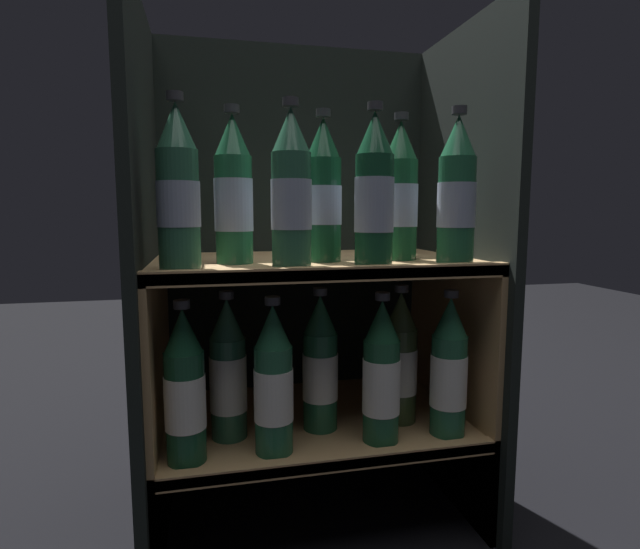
{
  "coord_description": "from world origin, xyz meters",
  "views": [
    {
      "loc": [
        -0.21,
        -0.78,
        0.63
      ],
      "look_at": [
        0.0,
        0.14,
        0.51
      ],
      "focal_mm": 28.0,
      "sensor_mm": 36.0,
      "label": 1
    }
  ],
  "objects_px": {
    "bottle_lower_back_2": "(400,361)",
    "bottle_upper_back_2": "(400,195)",
    "bottle_upper_front_1": "(291,193)",
    "bottle_upper_front_3": "(457,194)",
    "bottle_lower_back_0": "(228,374)",
    "bottle_lower_front_0": "(185,391)",
    "bottle_lower_front_2": "(381,376)",
    "bottle_upper_front_0": "(178,192)",
    "bottle_upper_front_2": "(374,194)",
    "bottle_lower_front_3": "(449,371)",
    "bottle_upper_back_1": "(323,194)",
    "bottle_lower_back_1": "(319,367)",
    "bottle_upper_back_0": "(234,194)",
    "bottle_lower_front_1": "(274,384)"
  },
  "relations": [
    {
      "from": "bottle_lower_back_2",
      "to": "bottle_upper_back_2",
      "type": "bearing_deg",
      "value": 180.0
    },
    {
      "from": "bottle_upper_front_1",
      "to": "bottle_upper_front_3",
      "type": "height_order",
      "value": "same"
    },
    {
      "from": "bottle_lower_back_0",
      "to": "bottle_lower_back_2",
      "type": "bearing_deg",
      "value": 0.0
    },
    {
      "from": "bottle_upper_front_1",
      "to": "bottle_lower_back_0",
      "type": "distance_m",
      "value": 0.36
    },
    {
      "from": "bottle_lower_front_0",
      "to": "bottle_lower_front_2",
      "type": "distance_m",
      "value": 0.35
    },
    {
      "from": "bottle_upper_front_0",
      "to": "bottle_upper_back_2",
      "type": "distance_m",
      "value": 0.42
    },
    {
      "from": "bottle_upper_front_2",
      "to": "bottle_lower_back_2",
      "type": "height_order",
      "value": "bottle_upper_front_2"
    },
    {
      "from": "bottle_upper_front_3",
      "to": "bottle_lower_front_2",
      "type": "relative_size",
      "value": 1.0
    },
    {
      "from": "bottle_lower_back_2",
      "to": "bottle_lower_front_3",
      "type": "bearing_deg",
      "value": -48.82
    },
    {
      "from": "bottle_upper_back_1",
      "to": "bottle_lower_back_2",
      "type": "height_order",
      "value": "bottle_upper_back_1"
    },
    {
      "from": "bottle_upper_back_1",
      "to": "bottle_lower_front_2",
      "type": "height_order",
      "value": "bottle_upper_back_1"
    },
    {
      "from": "bottle_lower_back_1",
      "to": "bottle_lower_back_2",
      "type": "distance_m",
      "value": 0.17
    },
    {
      "from": "bottle_upper_front_3",
      "to": "bottle_lower_front_2",
      "type": "height_order",
      "value": "bottle_upper_front_3"
    },
    {
      "from": "bottle_upper_front_3",
      "to": "bottle_upper_back_1",
      "type": "distance_m",
      "value": 0.24
    },
    {
      "from": "bottle_lower_back_0",
      "to": "bottle_lower_back_1",
      "type": "height_order",
      "value": "same"
    },
    {
      "from": "bottle_upper_back_2",
      "to": "bottle_lower_front_3",
      "type": "distance_m",
      "value": 0.35
    },
    {
      "from": "bottle_upper_front_3",
      "to": "bottle_lower_front_0",
      "type": "distance_m",
      "value": 0.59
    },
    {
      "from": "bottle_upper_back_1",
      "to": "bottle_lower_back_1",
      "type": "distance_m",
      "value": 0.33
    },
    {
      "from": "bottle_lower_front_2",
      "to": "bottle_lower_back_1",
      "type": "height_order",
      "value": "same"
    },
    {
      "from": "bottle_upper_front_3",
      "to": "bottle_upper_back_2",
      "type": "bearing_deg",
      "value": 135.57
    },
    {
      "from": "bottle_lower_back_1",
      "to": "bottle_upper_front_1",
      "type": "bearing_deg",
      "value": -130.4
    },
    {
      "from": "bottle_upper_front_1",
      "to": "bottle_upper_back_2",
      "type": "height_order",
      "value": "same"
    },
    {
      "from": "bottle_upper_front_2",
      "to": "bottle_upper_back_2",
      "type": "distance_m",
      "value": 0.11
    },
    {
      "from": "bottle_upper_back_1",
      "to": "bottle_upper_front_2",
      "type": "bearing_deg",
      "value": -46.48
    },
    {
      "from": "bottle_upper_front_1",
      "to": "bottle_upper_back_1",
      "type": "xyz_separation_m",
      "value": [
        0.07,
        0.08,
        0.0
      ]
    },
    {
      "from": "bottle_upper_back_0",
      "to": "bottle_lower_back_2",
      "type": "height_order",
      "value": "bottle_upper_back_0"
    },
    {
      "from": "bottle_lower_front_2",
      "to": "bottle_lower_front_3",
      "type": "distance_m",
      "value": 0.13
    },
    {
      "from": "bottle_upper_front_3",
      "to": "bottle_lower_front_1",
      "type": "relative_size",
      "value": 1.0
    },
    {
      "from": "bottle_lower_front_0",
      "to": "bottle_lower_front_1",
      "type": "distance_m",
      "value": 0.15
    },
    {
      "from": "bottle_lower_back_0",
      "to": "bottle_lower_front_3",
      "type": "bearing_deg",
      "value": -10.68
    },
    {
      "from": "bottle_upper_front_2",
      "to": "bottle_upper_back_0",
      "type": "distance_m",
      "value": 0.25
    },
    {
      "from": "bottle_upper_front_3",
      "to": "bottle_upper_back_1",
      "type": "bearing_deg",
      "value": 161.51
    },
    {
      "from": "bottle_lower_front_0",
      "to": "bottle_lower_back_0",
      "type": "height_order",
      "value": "same"
    },
    {
      "from": "bottle_upper_back_1",
      "to": "bottle_lower_front_3",
      "type": "distance_m",
      "value": 0.41
    },
    {
      "from": "bottle_lower_front_1",
      "to": "bottle_lower_front_2",
      "type": "relative_size",
      "value": 1.0
    },
    {
      "from": "bottle_lower_front_2",
      "to": "bottle_lower_back_0",
      "type": "height_order",
      "value": "same"
    },
    {
      "from": "bottle_upper_front_0",
      "to": "bottle_upper_front_1",
      "type": "relative_size",
      "value": 1.0
    },
    {
      "from": "bottle_upper_front_1",
      "to": "bottle_lower_front_2",
      "type": "height_order",
      "value": "bottle_upper_front_1"
    },
    {
      "from": "bottle_upper_front_0",
      "to": "bottle_lower_back_1",
      "type": "relative_size",
      "value": 1.0
    },
    {
      "from": "bottle_upper_front_1",
      "to": "bottle_upper_back_2",
      "type": "relative_size",
      "value": 1.0
    },
    {
      "from": "bottle_upper_back_1",
      "to": "bottle_upper_back_0",
      "type": "bearing_deg",
      "value": 180.0
    },
    {
      "from": "bottle_lower_front_0",
      "to": "bottle_upper_front_0",
      "type": "bearing_deg",
      "value": 0.0
    },
    {
      "from": "bottle_lower_front_2",
      "to": "bottle_lower_front_3",
      "type": "relative_size",
      "value": 1.0
    },
    {
      "from": "bottle_lower_front_3",
      "to": "bottle_lower_back_0",
      "type": "bearing_deg",
      "value": 169.32
    },
    {
      "from": "bottle_lower_front_1",
      "to": "bottle_lower_front_3",
      "type": "height_order",
      "value": "same"
    },
    {
      "from": "bottle_lower_back_1",
      "to": "bottle_upper_back_1",
      "type": "bearing_deg",
      "value": 0.0
    },
    {
      "from": "bottle_upper_front_2",
      "to": "bottle_upper_front_3",
      "type": "relative_size",
      "value": 1.0
    },
    {
      "from": "bottle_upper_front_0",
      "to": "bottle_upper_back_2",
      "type": "height_order",
      "value": "same"
    },
    {
      "from": "bottle_upper_back_2",
      "to": "bottle_lower_front_3",
      "type": "xyz_separation_m",
      "value": [
        0.07,
        -0.08,
        -0.33
      ]
    },
    {
      "from": "bottle_lower_front_1",
      "to": "bottle_lower_front_0",
      "type": "bearing_deg",
      "value": 180.0
    }
  ]
}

